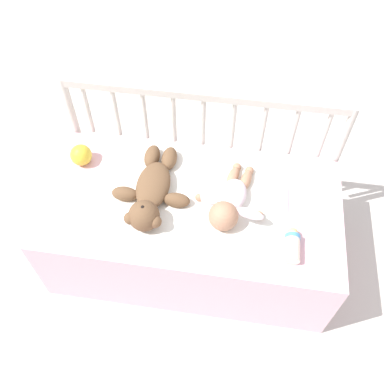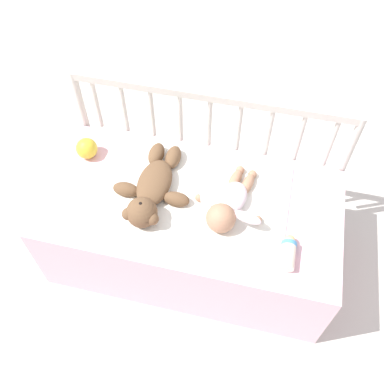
{
  "view_description": "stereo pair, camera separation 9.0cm",
  "coord_description": "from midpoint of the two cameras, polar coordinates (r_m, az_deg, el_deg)",
  "views": [
    {
      "loc": [
        0.16,
        -1.06,
        1.95
      ],
      "look_at": [
        0.0,
        0.01,
        0.5
      ],
      "focal_mm": 40.0,
      "sensor_mm": 36.0,
      "label": 1
    },
    {
      "loc": [
        0.25,
        -1.04,
        1.95
      ],
      "look_at": [
        0.0,
        0.01,
        0.5
      ],
      "focal_mm": 40.0,
      "sensor_mm": 36.0,
      "label": 2
    }
  ],
  "objects": [
    {
      "name": "teddy_bear",
      "position": [
        1.84,
        -6.85,
        0.02
      ],
      "size": [
        0.34,
        0.47,
        0.13
      ],
      "color": "brown",
      "rests_on": "crib_mattress"
    },
    {
      "name": "blanket",
      "position": [
        1.88,
        -1.82,
        -0.42
      ],
      "size": [
        0.86,
        0.55,
        0.01
      ],
      "color": "white",
      "rests_on": "crib_mattress"
    },
    {
      "name": "ground_plane",
      "position": [
        2.23,
        -1.21,
        -7.94
      ],
      "size": [
        12.0,
        12.0,
        0.0
      ],
      "primitive_type": "plane",
      "color": "silver"
    },
    {
      "name": "crib_rail",
      "position": [
        2.0,
        0.19,
        8.49
      ],
      "size": [
        1.3,
        0.04,
        0.75
      ],
      "color": "beige",
      "rests_on": "ground_plane"
    },
    {
      "name": "baby_bottle",
      "position": [
        1.74,
        11.8,
        -6.99
      ],
      "size": [
        0.06,
        0.15,
        0.06
      ],
      "color": "#F4E5CC",
      "rests_on": "crib_mattress"
    },
    {
      "name": "baby",
      "position": [
        1.8,
        3.6,
        -1.36
      ],
      "size": [
        0.31,
        0.38,
        0.12
      ],
      "color": "white",
      "rests_on": "crib_mattress"
    },
    {
      "name": "toy_ball",
      "position": [
        2.04,
        -15.81,
        4.73
      ],
      "size": [
        0.1,
        0.1,
        0.1
      ],
      "color": "yellow",
      "rests_on": "crib_mattress"
    },
    {
      "name": "crib_mattress",
      "position": [
        2.04,
        -1.31,
        -4.98
      ],
      "size": [
        1.3,
        0.66,
        0.44
      ],
      "color": "#EDB7C6",
      "rests_on": "ground_plane"
    }
  ]
}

